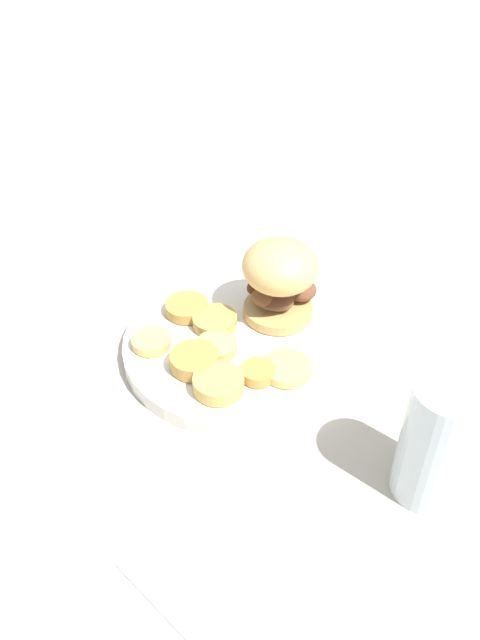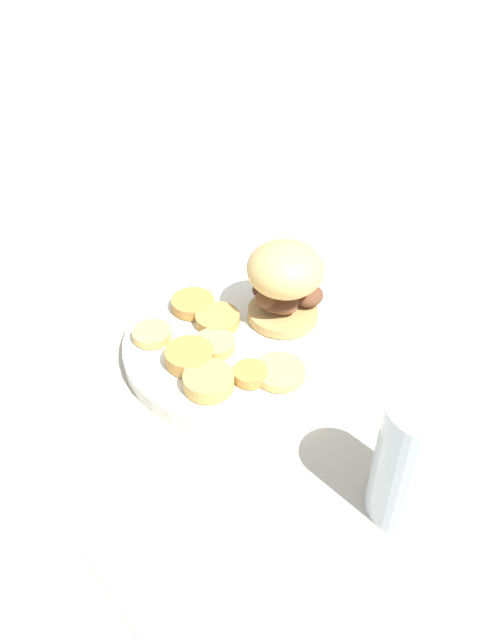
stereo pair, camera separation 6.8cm
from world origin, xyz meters
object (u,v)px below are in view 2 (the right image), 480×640
dinner_plate (240,343)px  sandwich (284,281)px  fork (157,252)px  drinking_glass (413,461)px

dinner_plate → sandwich: size_ratio=2.72×
fork → drinking_glass: 0.49m
fork → drinking_glass: size_ratio=1.23×
sandwich → dinner_plate: bearing=-167.5°
sandwich → fork: (-0.08, 0.22, -0.07)m
dinner_plate → drinking_glass: bearing=-80.2°
sandwich → fork: 0.24m
sandwich → fork: bearing=110.0°
dinner_plate → drinking_glass: 0.26m
dinner_plate → sandwich: bearing=12.5°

